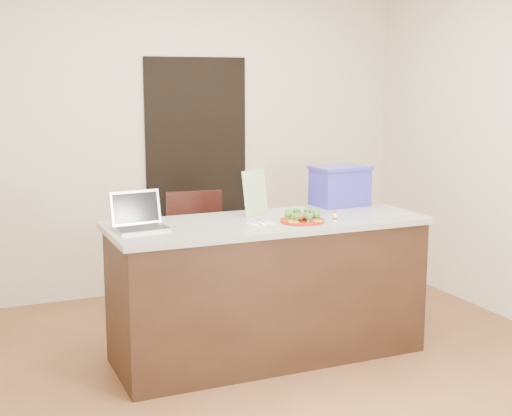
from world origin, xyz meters
name	(u,v)px	position (x,y,z in m)	size (l,w,h in m)	color
ground	(284,369)	(0.00, 0.00, 0.00)	(4.00, 4.00, 0.00)	brown
room_shell	(286,112)	(0.00, 0.00, 1.62)	(4.00, 4.00, 4.00)	white
doorway	(197,174)	(0.10, 1.98, 1.00)	(0.90, 0.02, 2.00)	black
island	(268,288)	(0.00, 0.25, 0.46)	(2.06, 0.76, 0.92)	black
plate	(302,220)	(0.17, 0.09, 0.93)	(0.28, 0.28, 0.02)	maroon
meatballs	(302,216)	(0.17, 0.10, 0.96)	(0.11, 0.11, 0.04)	brown
broccoli	(302,214)	(0.17, 0.09, 0.98)	(0.24, 0.24, 0.04)	#205316
pepper_rings	(302,219)	(0.17, 0.09, 0.94)	(0.25, 0.25, 0.01)	yellow
napkin	(261,224)	(-0.10, 0.14, 0.92)	(0.14, 0.14, 0.01)	white
fork	(257,223)	(-0.12, 0.15, 0.93)	(0.03, 0.13, 0.00)	#A9AAAD
knife	(266,223)	(-0.07, 0.12, 0.93)	(0.03, 0.20, 0.01)	white
yogurt_bottle	(335,217)	(0.37, 0.03, 0.95)	(0.03, 0.03, 0.06)	white
laptop	(138,219)	(-0.83, 0.31, 0.98)	(0.34, 0.28, 0.22)	#A6A6AA
leaflet	(255,193)	(-0.01, 0.44, 1.07)	(0.21, 0.00, 0.30)	silver
blue_box	(340,186)	(0.69, 0.54, 1.06)	(0.41, 0.31, 0.28)	#312FAC
chair	(199,247)	(-0.16, 1.18, 0.55)	(0.49, 0.49, 0.97)	black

